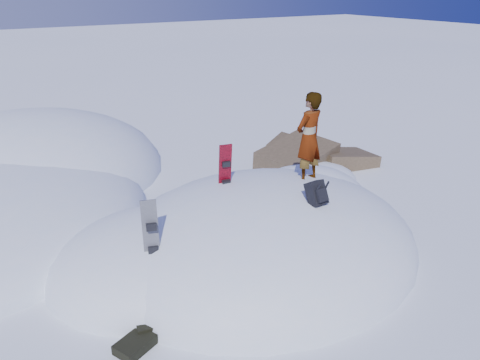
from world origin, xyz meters
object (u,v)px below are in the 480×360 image
snowboard_red (225,175)px  person (309,138)px  backpack (317,193)px  snowboard_dark (152,240)px

snowboard_red → person: size_ratio=0.73×
backpack → person: size_ratio=0.29×
snowboard_dark → person: 4.02m
snowboard_red → backpack: size_ratio=2.57×
snowboard_red → person: bearing=-8.9°
backpack → snowboard_red: bearing=117.3°
backpack → person: 1.49m
snowboard_red → backpack: snowboard_red is taller
backpack → person: person is taller
snowboard_dark → backpack: snowboard_dark is taller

